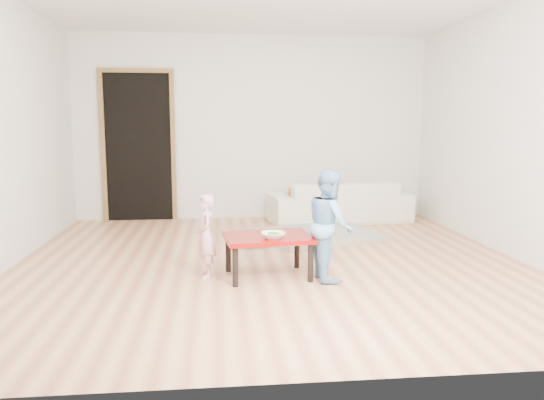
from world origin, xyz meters
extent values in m
cube|color=#AC694A|center=(0.00, 0.00, 0.00)|extent=(5.00, 5.00, 0.01)
cube|color=silver|center=(0.00, 2.50, 1.30)|extent=(5.00, 0.02, 2.60)
cube|color=silver|center=(2.50, 0.00, 1.30)|extent=(0.02, 5.00, 2.60)
imported|color=white|center=(1.18, 2.05, 0.28)|extent=(2.02, 1.00, 0.57)
cube|color=orange|center=(0.72, 1.91, 0.43)|extent=(0.53, 0.50, 0.11)
imported|color=white|center=(-0.03, -0.64, 0.41)|extent=(0.21, 0.21, 0.05)
imported|color=#D4618F|center=(-0.62, -0.46, 0.37)|extent=(0.22, 0.30, 0.75)
imported|color=#5CA8D6|center=(0.46, -0.62, 0.49)|extent=(0.40, 0.50, 0.97)
imported|color=#3273C0|center=(-0.13, 0.71, 0.07)|extent=(0.46, 0.46, 0.14)
camera|label=1|loc=(-0.51, -5.12, 1.38)|focal=35.00mm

